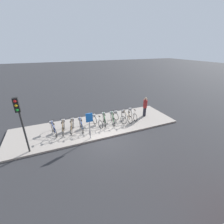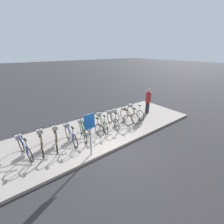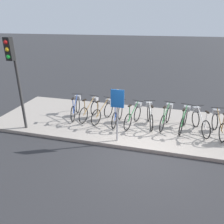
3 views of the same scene
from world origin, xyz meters
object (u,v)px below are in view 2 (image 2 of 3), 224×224
Objects in this scene: sign_post at (90,128)px; parked_bicycle_0 at (24,147)px; parked_bicycle_1 at (41,141)px; parked_bicycle_9 at (128,115)px; parked_bicycle_5 at (92,125)px; parked_bicycle_8 at (120,117)px; parked_bicycle_6 at (101,122)px; parked_bicycle_10 at (134,111)px; parked_bicycle_2 at (56,137)px; parked_bicycle_7 at (112,119)px; parked_bicycle_4 at (83,130)px; parked_bicycle_3 at (70,134)px; pedestrian at (148,100)px.

parked_bicycle_0 is at bearing 144.19° from sign_post.
parked_bicycle_9 is at bearing -1.74° from parked_bicycle_1.
parked_bicycle_5 and parked_bicycle_8 have the same top height.
parked_bicycle_10 is (2.51, -0.01, 0.00)m from parked_bicycle_6.
parked_bicycle_9 is at bearing -7.89° from parked_bicycle_8.
parked_bicycle_7 is (3.17, 0.01, 0.00)m from parked_bicycle_2.
parked_bicycle_4 is at bearing -177.06° from parked_bicycle_7.
parked_bicycle_10 is at bearing -0.06° from parked_bicycle_0.
parked_bicycle_0 is at bearing 177.63° from parked_bicycle_1.
parked_bicycle_2 is at bearing 121.82° from sign_post.
parked_bicycle_5 is (3.16, -0.04, 0.00)m from parked_bicycle_0.
parked_bicycle_5 is 1.29m from parked_bicycle_7.
parked_bicycle_9 is at bearing -5.81° from parked_bicycle_6.
parked_bicycle_0 and parked_bicycle_4 have the same top height.
parked_bicycle_4 is 1.68m from sign_post.
parked_bicycle_1 and parked_bicycle_10 have the same top height.
parked_bicycle_1 and parked_bicycle_2 have the same top height.
parked_bicycle_4 is 0.98× the size of parked_bicycle_9.
parked_bicycle_5 is at bearing 6.57° from parked_bicycle_3.
parked_bicycle_2 is 0.82× the size of sign_post.
sign_post reaches higher than parked_bicycle_6.
parked_bicycle_6 is (0.63, 0.05, 0.00)m from parked_bicycle_5.
parked_bicycle_8 is at bearing 172.11° from parked_bicycle_9.
pedestrian reaches higher than parked_bicycle_6.
pedestrian is 0.92× the size of sign_post.
parked_bicycle_8 is 0.82× the size of sign_post.
parked_bicycle_9 is at bearing 0.02° from parked_bicycle_4.
parked_bicycle_5 is 1.85m from parked_bicycle_8.
parked_bicycle_10 is (3.75, 0.17, 0.00)m from parked_bicycle_4.
parked_bicycle_5 is 2.00m from sign_post.
parked_bicycle_8 is 0.96× the size of parked_bicycle_9.
parked_bicycle_7 is at bearing -1.99° from parked_bicycle_5.
parked_bicycle_0 and parked_bicycle_2 have the same top height.
pedestrian is (2.56, 0.10, 0.47)m from parked_bicycle_8.
parked_bicycle_6 is at bearing 4.14° from parked_bicycle_5.
parked_bicycle_9 is (1.17, -0.10, 0.00)m from parked_bicycle_7.
parked_bicycle_1 is 0.99× the size of parked_bicycle_10.
pedestrian is (1.27, 0.02, 0.47)m from parked_bicycle_10.
parked_bicycle_3 is at bearing 102.39° from sign_post.
parked_bicycle_8 is (0.56, -0.01, 0.00)m from parked_bicycle_7.
parked_bicycle_3 is (0.62, -0.09, 0.00)m from parked_bicycle_2.
parked_bicycle_4 is 1.01× the size of parked_bicycle_8.
parked_bicycle_7 is at bearing 0.17° from parked_bicycle_2.
parked_bicycle_5 is 0.98× the size of parked_bicycle_10.
parked_bicycle_2 is (0.61, -0.06, 0.00)m from parked_bicycle_1.
parked_bicycle_3 is at bearing -177.76° from parked_bicycle_7.
parked_bicycle_8 is (1.85, -0.06, 0.00)m from parked_bicycle_5.
parked_bicycle_4 and parked_bicycle_7 have the same top height.
parked_bicycle_2 is at bearing -5.91° from parked_bicycle_1.
parked_bicycle_8 is 3.28m from sign_post.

